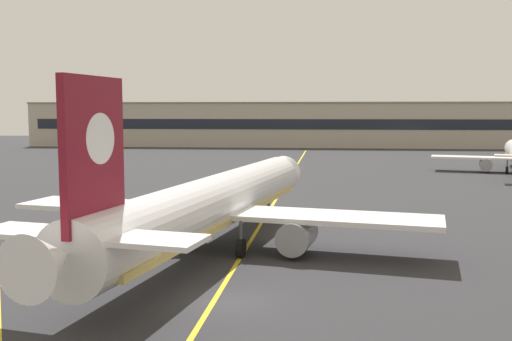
{
  "coord_description": "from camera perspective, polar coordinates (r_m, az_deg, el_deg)",
  "views": [
    {
      "loc": [
        4.37,
        -29.61,
        10.04
      ],
      "look_at": [
        0.29,
        11.69,
        5.81
      ],
      "focal_mm": 40.91,
      "sensor_mm": 36.0,
      "label": 1
    }
  ],
  "objects": [
    {
      "name": "terminal_building",
      "position": [
        166.11,
        1.54,
        4.53
      ],
      "size": [
        138.91,
        12.4,
        12.58
      ],
      "color": "#B2A893",
      "rests_on": "ground"
    },
    {
      "name": "airliner_foreground",
      "position": [
        42.49,
        -4.06,
        -3.23
      ],
      "size": [
        32.33,
        41.25,
        11.65
      ],
      "color": "white",
      "rests_on": "ground"
    },
    {
      "name": "taxiway_centreline",
      "position": [
        60.61,
        1.43,
        -3.71
      ],
      "size": [
        5.19,
        179.94,
        0.01
      ],
      "primitive_type": "cube",
      "rotation": [
        0.0,
        0.0,
        -0.03
      ],
      "color": "yellow",
      "rests_on": "ground"
    },
    {
      "name": "safety_cone_by_nose_gear",
      "position": [
        58.64,
        0.47,
        -3.78
      ],
      "size": [
        0.44,
        0.44,
        0.55
      ],
      "color": "orange",
      "rests_on": "ground"
    },
    {
      "name": "ground_plane",
      "position": [
        31.57,
        -2.68,
        -12.73
      ],
      "size": [
        400.0,
        400.0,
        0.0
      ],
      "primitive_type": "plane",
      "color": "#2D2D30"
    }
  ]
}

